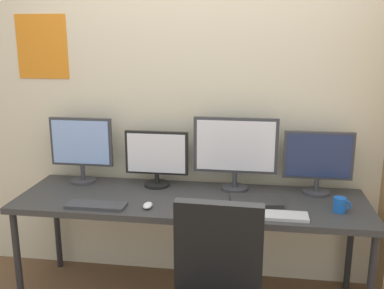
{
  "coord_description": "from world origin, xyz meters",
  "views": [
    {
      "loc": [
        0.4,
        -2.07,
        1.78
      ],
      "look_at": [
        0.0,
        0.65,
        1.09
      ],
      "focal_mm": 41.18,
      "sensor_mm": 36.0,
      "label": 1
    }
  ],
  "objects_px": {
    "keyboard_left": "(96,205)",
    "computer_mouse": "(148,205)",
    "desk": "(191,205)",
    "monitor_far_right": "(318,160)",
    "monitor_far_left": "(81,147)",
    "monitor_center_right": "(235,149)",
    "laptop_closed": "(256,201)",
    "coffee_mug": "(340,205)",
    "monitor_center_left": "(157,157)",
    "keyboard_right": "(280,216)"
  },
  "relations": [
    {
      "from": "keyboard_left",
      "to": "computer_mouse",
      "type": "distance_m",
      "value": 0.32
    },
    {
      "from": "desk",
      "to": "monitor_far_right",
      "type": "xyz_separation_m",
      "value": [
        0.82,
        0.21,
        0.28
      ]
    },
    {
      "from": "monitor_far_left",
      "to": "monitor_center_right",
      "type": "xyz_separation_m",
      "value": [
        1.09,
        0.0,
        0.02
      ]
    },
    {
      "from": "desk",
      "to": "monitor_far_right",
      "type": "bearing_deg",
      "value": 14.53
    },
    {
      "from": "laptop_closed",
      "to": "coffee_mug",
      "type": "relative_size",
      "value": 3.02
    },
    {
      "from": "monitor_center_left",
      "to": "keyboard_right",
      "type": "distance_m",
      "value": 0.96
    },
    {
      "from": "monitor_far_left",
      "to": "keyboard_right",
      "type": "height_order",
      "value": "monitor_far_left"
    },
    {
      "from": "desk",
      "to": "monitor_far_right",
      "type": "distance_m",
      "value": 0.89
    },
    {
      "from": "monitor_far_left",
      "to": "monitor_center_left",
      "type": "bearing_deg",
      "value": -0.0
    },
    {
      "from": "monitor_far_left",
      "to": "monitor_center_right",
      "type": "height_order",
      "value": "monitor_center_right"
    },
    {
      "from": "computer_mouse",
      "to": "monitor_far_left",
      "type": "bearing_deg",
      "value": 144.58
    },
    {
      "from": "keyboard_right",
      "to": "coffee_mug",
      "type": "xyz_separation_m",
      "value": [
        0.36,
        0.14,
        0.04
      ]
    },
    {
      "from": "desk",
      "to": "monitor_far_left",
      "type": "height_order",
      "value": "monitor_far_left"
    },
    {
      "from": "monitor_center_right",
      "to": "coffee_mug",
      "type": "xyz_separation_m",
      "value": [
        0.65,
        -0.31,
        -0.24
      ]
    },
    {
      "from": "keyboard_left",
      "to": "coffee_mug",
      "type": "xyz_separation_m",
      "value": [
        1.48,
        0.14,
        0.04
      ]
    },
    {
      "from": "monitor_center_right",
      "to": "laptop_closed",
      "type": "relative_size",
      "value": 1.77
    },
    {
      "from": "computer_mouse",
      "to": "coffee_mug",
      "type": "distance_m",
      "value": 1.17
    },
    {
      "from": "monitor_center_right",
      "to": "monitor_far_right",
      "type": "height_order",
      "value": "monitor_center_right"
    },
    {
      "from": "desk",
      "to": "computer_mouse",
      "type": "relative_size",
      "value": 23.73
    },
    {
      "from": "keyboard_left",
      "to": "computer_mouse",
      "type": "height_order",
      "value": "computer_mouse"
    },
    {
      "from": "monitor_center_right",
      "to": "computer_mouse",
      "type": "xyz_separation_m",
      "value": [
        -0.51,
        -0.41,
        -0.27
      ]
    },
    {
      "from": "keyboard_right",
      "to": "laptop_closed",
      "type": "bearing_deg",
      "value": 122.75
    },
    {
      "from": "desk",
      "to": "laptop_closed",
      "type": "xyz_separation_m",
      "value": [
        0.42,
        -0.01,
        0.06
      ]
    },
    {
      "from": "computer_mouse",
      "to": "coffee_mug",
      "type": "height_order",
      "value": "coffee_mug"
    },
    {
      "from": "desk",
      "to": "computer_mouse",
      "type": "height_order",
      "value": "computer_mouse"
    },
    {
      "from": "keyboard_left",
      "to": "keyboard_right",
      "type": "bearing_deg",
      "value": 0.0
    },
    {
      "from": "monitor_far_left",
      "to": "keyboard_left",
      "type": "bearing_deg",
      "value": -59.64
    },
    {
      "from": "monitor_far_right",
      "to": "coffee_mug",
      "type": "distance_m",
      "value": 0.37
    },
    {
      "from": "desk",
      "to": "monitor_far_right",
      "type": "relative_size",
      "value": 5.03
    },
    {
      "from": "monitor_center_right",
      "to": "computer_mouse",
      "type": "height_order",
      "value": "monitor_center_right"
    },
    {
      "from": "monitor_center_left",
      "to": "monitor_center_right",
      "type": "distance_m",
      "value": 0.55
    },
    {
      "from": "monitor_center_left",
      "to": "keyboard_left",
      "type": "relative_size",
      "value": 1.2
    },
    {
      "from": "keyboard_right",
      "to": "coffee_mug",
      "type": "relative_size",
      "value": 3.09
    },
    {
      "from": "desk",
      "to": "monitor_far_left",
      "type": "xyz_separation_m",
      "value": [
        -0.82,
        0.21,
        0.32
      ]
    },
    {
      "from": "laptop_closed",
      "to": "coffee_mug",
      "type": "distance_m",
      "value": 0.51
    },
    {
      "from": "computer_mouse",
      "to": "laptop_closed",
      "type": "xyz_separation_m",
      "value": [
        0.66,
        0.19,
        -0.0
      ]
    },
    {
      "from": "monitor_far_right",
      "to": "desk",
      "type": "bearing_deg",
      "value": -165.47
    },
    {
      "from": "computer_mouse",
      "to": "laptop_closed",
      "type": "relative_size",
      "value": 0.3
    },
    {
      "from": "desk",
      "to": "keyboard_right",
      "type": "height_order",
      "value": "keyboard_right"
    },
    {
      "from": "laptop_closed",
      "to": "monitor_center_left",
      "type": "bearing_deg",
      "value": 154.12
    },
    {
      "from": "keyboard_left",
      "to": "monitor_center_left",
      "type": "bearing_deg",
      "value": 57.02
    },
    {
      "from": "monitor_center_left",
      "to": "keyboard_right",
      "type": "height_order",
      "value": "monitor_center_left"
    },
    {
      "from": "keyboard_right",
      "to": "laptop_closed",
      "type": "xyz_separation_m",
      "value": [
        -0.14,
        0.22,
        0.0
      ]
    },
    {
      "from": "keyboard_left",
      "to": "coffee_mug",
      "type": "distance_m",
      "value": 1.49
    },
    {
      "from": "monitor_far_left",
      "to": "laptop_closed",
      "type": "distance_m",
      "value": 1.28
    },
    {
      "from": "monitor_far_left",
      "to": "monitor_far_right",
      "type": "xyz_separation_m",
      "value": [
        1.64,
        -0.0,
        -0.03
      ]
    },
    {
      "from": "monitor_far_left",
      "to": "computer_mouse",
      "type": "relative_size",
      "value": 4.92
    },
    {
      "from": "desk",
      "to": "keyboard_left",
      "type": "xyz_separation_m",
      "value": [
        -0.56,
        -0.23,
        0.06
      ]
    },
    {
      "from": "keyboard_left",
      "to": "coffee_mug",
      "type": "relative_size",
      "value": 3.49
    },
    {
      "from": "monitor_center_left",
      "to": "monitor_far_right",
      "type": "distance_m",
      "value": 1.09
    }
  ]
}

